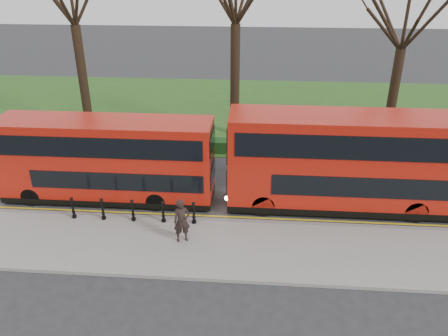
# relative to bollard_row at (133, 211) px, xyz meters

# --- Properties ---
(ground) EXTENTS (120.00, 120.00, 0.00)m
(ground) POSITION_rel_bollard_row_xyz_m (1.86, 1.35, -0.65)
(ground) COLOR #28282B
(ground) RESTS_ON ground
(pavement) EXTENTS (60.00, 4.00, 0.15)m
(pavement) POSITION_rel_bollard_row_xyz_m (1.86, -1.65, -0.57)
(pavement) COLOR gray
(pavement) RESTS_ON ground
(kerb) EXTENTS (60.00, 0.25, 0.16)m
(kerb) POSITION_rel_bollard_row_xyz_m (1.86, 0.35, -0.57)
(kerb) COLOR slate
(kerb) RESTS_ON ground
(grass_verge) EXTENTS (60.00, 18.00, 0.06)m
(grass_verge) POSITION_rel_bollard_row_xyz_m (1.86, 16.35, -0.62)
(grass_verge) COLOR #274B19
(grass_verge) RESTS_ON ground
(hedge) EXTENTS (60.00, 0.90, 0.80)m
(hedge) POSITION_rel_bollard_row_xyz_m (1.86, 8.15, -0.25)
(hedge) COLOR black
(hedge) RESTS_ON ground
(yellow_line_outer) EXTENTS (60.00, 0.10, 0.01)m
(yellow_line_outer) POSITION_rel_bollard_row_xyz_m (1.86, 0.65, -0.64)
(yellow_line_outer) COLOR yellow
(yellow_line_outer) RESTS_ON ground
(yellow_line_inner) EXTENTS (60.00, 0.10, 0.01)m
(yellow_line_inner) POSITION_rel_bollard_row_xyz_m (1.86, 0.85, -0.64)
(yellow_line_inner) COLOR yellow
(yellow_line_inner) RESTS_ON ground
(tree_right) EXTENTS (6.73, 6.73, 10.52)m
(tree_right) POSITION_rel_bollard_row_xyz_m (13.86, 11.35, 6.99)
(tree_right) COLOR black
(tree_right) RESTS_ON ground
(bollard_row) EXTENTS (5.59, 0.15, 1.00)m
(bollard_row) POSITION_rel_bollard_row_xyz_m (0.00, 0.00, 0.00)
(bollard_row) COLOR black
(bollard_row) RESTS_ON pavement
(bus_lead) EXTENTS (10.12, 2.33, 4.02)m
(bus_lead) POSITION_rel_bollard_row_xyz_m (-1.72, 2.19, 1.38)
(bus_lead) COLOR #AE190D
(bus_lead) RESTS_ON ground
(bus_rear) EXTENTS (11.38, 2.61, 4.53)m
(bus_rear) POSITION_rel_bollard_row_xyz_m (9.77, 2.26, 1.63)
(bus_rear) COLOR #AE190D
(bus_rear) RESTS_ON ground
(pedestrian) EXTENTS (0.80, 0.67, 1.88)m
(pedestrian) POSITION_rel_bollard_row_xyz_m (2.43, -1.33, 0.44)
(pedestrian) COLOR black
(pedestrian) RESTS_ON pavement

